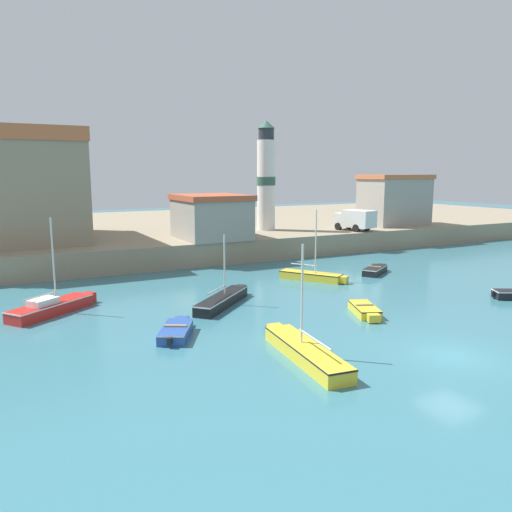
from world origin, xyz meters
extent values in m
plane|color=teal|center=(0.00, 0.00, 0.00)|extent=(200.00, 200.00, 0.00)
cube|color=gray|center=(0.00, 45.20, 1.04)|extent=(120.00, 40.00, 2.08)
cube|color=black|center=(9.33, 16.05, 0.28)|extent=(3.34, 2.71, 0.57)
cube|color=black|center=(10.90, 17.06, 0.28)|extent=(0.78, 0.82, 0.48)
cube|color=white|center=(9.33, 16.05, 0.53)|extent=(3.37, 2.73, 0.07)
cube|color=#997F5B|center=(9.33, 16.05, 0.61)|extent=(0.70, 0.94, 0.08)
cube|color=red|center=(-15.45, 15.67, 0.35)|extent=(5.10, 4.31, 0.70)
cube|color=red|center=(-13.08, 17.44, 0.35)|extent=(1.00, 1.03, 0.59)
cube|color=white|center=(-15.45, 15.67, 0.66)|extent=(5.15, 4.36, 0.07)
cylinder|color=silver|center=(-15.14, 15.90, 3.17)|extent=(0.10, 0.10, 4.96)
cylinder|color=silver|center=(-15.98, 15.27, 1.25)|extent=(1.95, 1.48, 0.08)
cube|color=silver|center=(-15.88, 15.35, 0.88)|extent=(1.87, 1.76, 0.36)
cube|color=black|center=(10.77, 6.11, 0.33)|extent=(0.27, 0.27, 0.36)
cube|color=yellow|center=(3.33, 16.49, 0.30)|extent=(3.65, 4.67, 0.61)
cube|color=yellow|center=(4.81, 14.26, 0.30)|extent=(0.84, 0.81, 0.52)
cube|color=black|center=(3.33, 16.49, 0.57)|extent=(3.69, 4.72, 0.07)
cylinder|color=silver|center=(3.53, 16.19, 3.04)|extent=(0.10, 0.10, 4.87)
cylinder|color=silver|center=(3.00, 16.99, 1.16)|extent=(1.26, 1.85, 0.08)
cube|color=yellow|center=(-6.17, 2.61, 0.33)|extent=(2.01, 6.44, 0.67)
cube|color=yellow|center=(-5.78, 6.05, 0.33)|extent=(0.78, 0.66, 0.57)
cube|color=black|center=(-6.17, 2.61, 0.63)|extent=(2.03, 6.50, 0.07)
cylinder|color=silver|center=(-6.12, 3.09, 2.90)|extent=(0.10, 0.10, 4.47)
cylinder|color=silver|center=(-6.26, 1.83, 1.22)|extent=(0.40, 2.84, 0.08)
cube|color=#284C9E|center=(-10.31, 8.25, 0.28)|extent=(2.58, 3.21, 0.56)
cube|color=#284C9E|center=(-9.45, 9.79, 0.28)|extent=(0.93, 0.87, 0.48)
cube|color=white|center=(-10.31, 8.25, 0.52)|extent=(2.61, 3.24, 0.07)
cube|color=#997F5B|center=(-10.31, 8.25, 0.60)|extent=(1.08, 0.72, 0.08)
cube|color=black|center=(-11.08, 6.86, 0.33)|extent=(0.27, 0.27, 0.36)
cube|color=black|center=(-5.81, 12.70, 0.34)|extent=(5.12, 4.86, 0.67)
cube|color=black|center=(-3.45, 14.89, 0.34)|extent=(0.80, 0.80, 0.57)
cube|color=white|center=(-5.81, 12.70, 0.63)|extent=(5.17, 4.91, 0.07)
cylinder|color=silver|center=(-5.48, 13.00, 2.56)|extent=(0.10, 0.10, 3.77)
cylinder|color=silver|center=(-6.35, 12.20, 1.22)|extent=(2.01, 1.87, 0.08)
cube|color=yellow|center=(0.88, 7.17, 0.26)|extent=(2.20, 3.10, 0.52)
cube|color=yellow|center=(0.23, 5.60, 0.26)|extent=(0.82, 0.75, 0.44)
cube|color=black|center=(0.88, 7.17, 0.48)|extent=(2.23, 3.13, 0.07)
cube|color=#997F5B|center=(0.88, 7.17, 0.56)|extent=(1.02, 0.58, 0.08)
cube|color=gray|center=(-16.00, 35.62, 6.42)|extent=(10.55, 14.33, 8.68)
cube|color=#C1663D|center=(-16.00, 35.62, 11.36)|extent=(10.76, 14.62, 1.20)
cylinder|color=silver|center=(8.00, 32.31, 6.85)|extent=(1.95, 1.95, 9.54)
cylinder|color=#2D5647|center=(8.00, 32.31, 7.32)|extent=(2.01, 2.01, 0.90)
cylinder|color=#262D33|center=(8.00, 32.31, 12.21)|extent=(1.65, 1.65, 1.20)
cone|color=#2D5647|center=(8.00, 32.31, 13.21)|extent=(1.85, 1.85, 0.80)
cube|color=gray|center=(0.00, 28.42, 3.88)|extent=(5.82, 6.77, 3.61)
cube|color=#B25133|center=(0.00, 28.42, 5.94)|extent=(6.11, 7.11, 0.50)
cube|color=gray|center=(24.00, 29.95, 4.78)|extent=(7.49, 4.89, 5.41)
cube|color=#C1663D|center=(24.00, 29.95, 7.74)|extent=(7.86, 5.13, 0.50)
cube|color=silver|center=(16.24, 26.81, 3.38)|extent=(2.87, 3.64, 1.80)
cube|color=silver|center=(15.70, 28.79, 3.18)|extent=(2.27, 1.78, 1.40)
cube|color=#334756|center=(15.58, 29.23, 3.38)|extent=(1.77, 0.59, 0.70)
cylinder|color=black|center=(14.81, 28.45, 2.48)|extent=(0.48, 0.85, 0.80)
cylinder|color=black|center=(16.64, 28.95, 2.48)|extent=(0.48, 0.85, 0.80)
cylinder|color=black|center=(15.42, 26.18, 2.48)|extent=(0.48, 0.85, 0.80)
cylinder|color=black|center=(17.26, 26.68, 2.48)|extent=(0.48, 0.85, 0.80)
camera|label=1|loc=(-17.85, -15.04, 8.20)|focal=35.00mm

